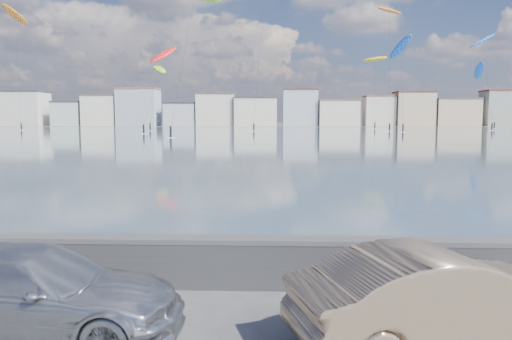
# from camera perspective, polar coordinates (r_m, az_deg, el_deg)

# --- Properties ---
(bay_water) EXTENTS (500.00, 177.00, 0.00)m
(bay_water) POSITION_cam_1_polar(r_m,az_deg,el_deg) (98.34, 1.36, 4.09)
(bay_water) COLOR #304054
(bay_water) RESTS_ON ground
(far_shore_strip) EXTENTS (500.00, 60.00, 0.00)m
(far_shore_strip) POSITION_cam_1_polar(r_m,az_deg,el_deg) (206.81, 1.80, 5.10)
(far_shore_strip) COLOR #4C473D
(far_shore_strip) RESTS_ON ground
(seawall) EXTENTS (400.00, 0.36, 1.08)m
(seawall) POSITION_cam_1_polar(r_m,az_deg,el_deg) (9.97, -6.13, -10.07)
(seawall) COLOR #28282B
(seawall) RESTS_ON ground
(far_buildings) EXTENTS (240.79, 13.26, 14.60)m
(far_buildings) POSITION_cam_1_polar(r_m,az_deg,el_deg) (192.79, 2.17, 6.82)
(far_buildings) COLOR beige
(far_buildings) RESTS_ON ground
(car_silver) EXTENTS (4.78, 2.10, 1.37)m
(car_silver) POSITION_cam_1_polar(r_m,az_deg,el_deg) (8.58, -24.37, -12.56)
(car_silver) COLOR #A4A6AC
(car_silver) RESTS_ON ground
(car_champagne) EXTENTS (4.66, 2.76, 1.45)m
(car_champagne) POSITION_cam_1_polar(r_m,az_deg,el_deg) (7.96, 20.28, -13.53)
(car_champagne) COLOR tan
(car_champagne) RESTS_ON ground
(kitesurfer_0) EXTENTS (8.98, 15.44, 26.87)m
(kitesurfer_0) POSITION_cam_1_polar(r_m,az_deg,el_deg) (153.78, 24.47, 13.20)
(kitesurfer_0) COLOR blue
(kitesurfer_0) RESTS_ON ground
(kitesurfer_6) EXTENTS (5.18, 10.26, 22.56)m
(kitesurfer_6) POSITION_cam_1_polar(r_m,az_deg,el_deg) (124.05, 16.20, 13.23)
(kitesurfer_6) COLOR blue
(kitesurfer_6) RESTS_ON ground
(kitesurfer_9) EXTENTS (8.31, 17.55, 32.14)m
(kitesurfer_9) POSITION_cam_1_polar(r_m,az_deg,el_deg) (141.18, 15.04, 16.97)
(kitesurfer_9) COLOR orange
(kitesurfer_9) RESTS_ON ground
(kitesurfer_10) EXTENTS (5.97, 17.63, 15.87)m
(kitesurfer_10) POSITION_cam_1_polar(r_m,az_deg,el_deg) (116.07, -10.99, 11.16)
(kitesurfer_10) COLOR #8CD826
(kitesurfer_10) RESTS_ON ground
(kitesurfer_11) EXTENTS (7.22, 11.06, 33.37)m
(kitesurfer_11) POSITION_cam_1_polar(r_m,az_deg,el_deg) (153.06, -25.84, 15.52)
(kitesurfer_11) COLOR orange
(kitesurfer_11) RESTS_ON ground
(kitesurfer_13) EXTENTS (8.18, 18.72, 23.47)m
(kitesurfer_13) POSITION_cam_1_polar(r_m,az_deg,el_deg) (140.98, -10.54, 12.74)
(kitesurfer_13) COLOR red
(kitesurfer_13) RESTS_ON ground
(kitesurfer_15) EXTENTS (4.51, 18.11, 21.09)m
(kitesurfer_15) POSITION_cam_1_polar(r_m,az_deg,el_deg) (177.01, 24.17, 10.23)
(kitesurfer_15) COLOR blue
(kitesurfer_15) RESTS_ON ground
(kitesurfer_17) EXTENTS (7.93, 15.08, 21.94)m
(kitesurfer_17) POSITION_cam_1_polar(r_m,az_deg,el_deg) (158.24, 13.40, 12.15)
(kitesurfer_17) COLOR yellow
(kitesurfer_17) RESTS_ON ground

